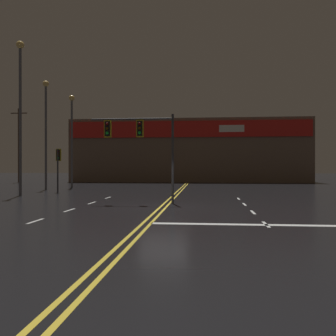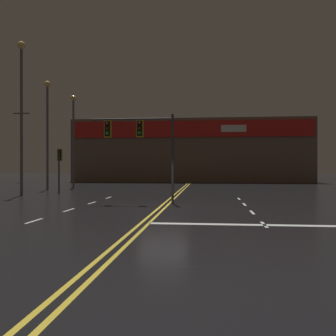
{
  "view_description": "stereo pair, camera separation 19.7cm",
  "coord_description": "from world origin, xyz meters",
  "px_view_note": "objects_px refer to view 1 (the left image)",
  "views": [
    {
      "loc": [
        2.09,
        -19.08,
        2.08
      ],
      "look_at": [
        0.0,
        2.58,
        2.0
      ],
      "focal_mm": 40.0,
      "sensor_mm": 36.0,
      "label": 1
    },
    {
      "loc": [
        2.28,
        -19.06,
        2.08
      ],
      "look_at": [
        0.0,
        2.58,
        2.0
      ],
      "focal_mm": 40.0,
      "sensor_mm": 36.0,
      "label": 2
    }
  ],
  "objects_px": {
    "streetlight_near_right": "(46,120)",
    "streetlight_far_left": "(72,128)",
    "traffic_signal_median": "(138,136)",
    "streetlight_median_approach": "(20,99)",
    "traffic_signal_corner_northwest": "(58,160)"
  },
  "relations": [
    {
      "from": "streetlight_near_right",
      "to": "streetlight_far_left",
      "type": "distance_m",
      "value": 3.44
    },
    {
      "from": "streetlight_far_left",
      "to": "streetlight_near_right",
      "type": "bearing_deg",
      "value": -111.76
    },
    {
      "from": "traffic_signal_median",
      "to": "streetlight_median_approach",
      "type": "relative_size",
      "value": 0.45
    },
    {
      "from": "streetlight_near_right",
      "to": "streetlight_far_left",
      "type": "height_order",
      "value": "streetlight_near_right"
    },
    {
      "from": "traffic_signal_corner_northwest",
      "to": "streetlight_near_right",
      "type": "bearing_deg",
      "value": 126.81
    },
    {
      "from": "traffic_signal_corner_northwest",
      "to": "streetlight_near_right",
      "type": "relative_size",
      "value": 0.36
    },
    {
      "from": "traffic_signal_median",
      "to": "streetlight_median_approach",
      "type": "xyz_separation_m",
      "value": [
        -9.42,
        4.81,
        3.1
      ]
    },
    {
      "from": "streetlight_median_approach",
      "to": "traffic_signal_median",
      "type": "bearing_deg",
      "value": -27.04
    },
    {
      "from": "streetlight_near_right",
      "to": "streetlight_far_left",
      "type": "bearing_deg",
      "value": 68.24
    },
    {
      "from": "traffic_signal_median",
      "to": "traffic_signal_corner_northwest",
      "type": "bearing_deg",
      "value": 133.82
    },
    {
      "from": "traffic_signal_median",
      "to": "traffic_signal_corner_northwest",
      "type": "height_order",
      "value": "traffic_signal_median"
    },
    {
      "from": "traffic_signal_corner_northwest",
      "to": "streetlight_median_approach",
      "type": "xyz_separation_m",
      "value": [
        -1.38,
        -3.58,
        4.34
      ]
    },
    {
      "from": "streetlight_near_right",
      "to": "streetlight_median_approach",
      "type": "bearing_deg",
      "value": -80.85
    },
    {
      "from": "traffic_signal_corner_northwest",
      "to": "streetlight_far_left",
      "type": "relative_size",
      "value": 0.39
    },
    {
      "from": "traffic_signal_corner_northwest",
      "to": "traffic_signal_median",
      "type": "bearing_deg",
      "value": -46.18
    }
  ]
}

